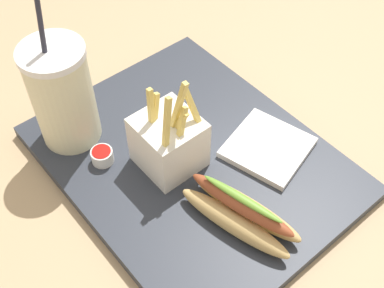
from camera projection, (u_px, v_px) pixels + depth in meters
ground_plane at (192, 169)px, 0.77m from camera, size 2.40×2.40×0.02m
food_tray at (192, 161)px, 0.75m from camera, size 0.46×0.36×0.02m
soda_cup at (62, 95)px, 0.71m from camera, size 0.09×0.09×0.25m
fries_basket at (169, 142)px, 0.71m from camera, size 0.09×0.08×0.17m
hot_dog_1 at (240, 212)px, 0.66m from camera, size 0.18×0.09×0.06m
ketchup_cup_1 at (102, 155)px, 0.73m from camera, size 0.03×0.03×0.02m
napkin_stack at (268, 147)px, 0.75m from camera, size 0.14×0.14×0.01m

